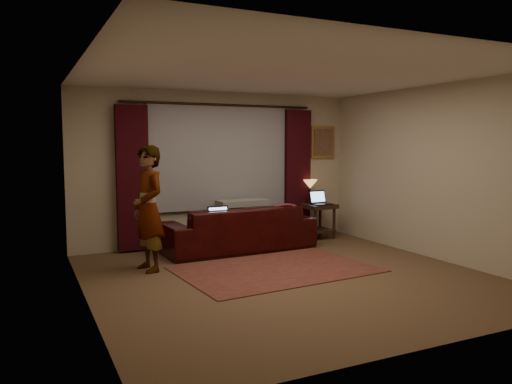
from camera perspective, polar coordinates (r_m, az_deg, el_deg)
floor at (r=6.60m, az=3.74°, el=-9.69°), size 5.00×5.00×0.01m
ceiling at (r=6.42m, az=3.89°, el=13.34°), size 5.00×5.00×0.02m
wall_back at (r=8.64m, az=-4.30°, el=2.71°), size 5.00×0.02×2.60m
wall_front at (r=4.38m, az=19.99°, el=-0.42°), size 5.00×0.02×2.60m
wall_left at (r=5.60m, az=-19.10°, el=0.86°), size 0.02×5.00×2.60m
wall_right at (r=7.90m, az=19.85°, el=2.13°), size 0.02×5.00×2.60m
sheer_curtain at (r=8.58m, az=-4.17°, el=4.03°), size 2.50×0.05×1.80m
drape_left at (r=8.12m, az=-13.93°, el=1.53°), size 0.50×0.14×2.30m
drape_right at (r=9.20m, az=4.71°, el=2.13°), size 0.50×0.14×2.30m
curtain_rod at (r=8.55m, az=-4.09°, el=9.92°), size 0.04×0.04×3.40m
picture_frame at (r=9.57m, az=7.62°, el=5.65°), size 0.50×0.04×0.60m
sofa at (r=8.10m, az=-2.07°, el=-3.19°), size 2.50×1.16×0.99m
throw_blanket at (r=8.40m, az=-1.55°, el=0.56°), size 0.88×0.38×0.10m
clothing_pile at (r=8.41m, az=3.40°, el=-2.12°), size 0.60×0.52×0.22m
laptop_sofa at (r=7.73m, az=-3.97°, el=-2.68°), size 0.36×0.39×0.25m
area_rug at (r=6.94m, az=2.29°, el=-8.82°), size 2.74×1.94×0.01m
end_table at (r=9.21m, az=7.07°, el=-3.31°), size 0.58×0.58×0.63m
tiffany_lamp at (r=9.26m, az=6.19°, el=0.08°), size 0.32×0.32×0.44m
laptop_table at (r=9.05m, az=7.50°, el=-0.66°), size 0.37×0.40×0.25m
person at (r=6.89m, az=-12.20°, el=-1.87°), size 0.60×0.60×1.71m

